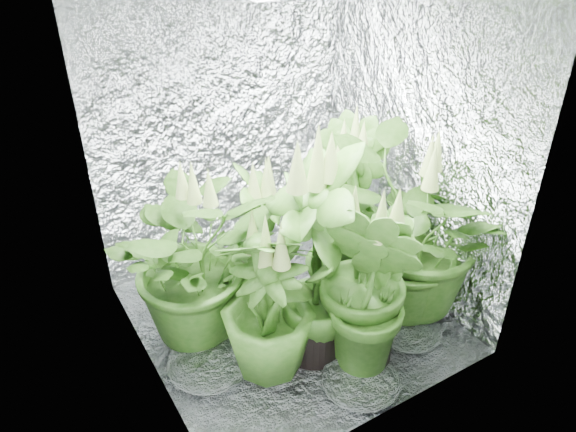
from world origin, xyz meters
The scene contains 11 objects.
ground centered at (0.00, 0.00, 0.00)m, with size 1.60×1.60×0.00m, color silver.
walls centered at (0.00, 0.00, 1.00)m, with size 1.62×1.62×2.00m.
plant_a centered at (-0.47, 0.17, 0.49)m, with size 1.00×1.00×1.03m.
plant_b centered at (-0.01, 0.31, 0.41)m, with size 0.61×0.61×0.92m.
plant_c centered at (0.48, 0.16, 0.51)m, with size 0.56×0.56×1.09m.
plant_d centered at (-0.29, -0.26, 0.42)m, with size 0.63×0.63×0.93m.
plant_e centered at (0.63, -0.30, 0.53)m, with size 0.99×0.99×1.12m.
plant_f centered at (-0.02, -0.27, 0.59)m, with size 0.75×0.75×1.27m.
plant_g centered at (0.16, -0.47, 0.50)m, with size 0.55×0.55×1.09m.
circulation_fan centered at (0.62, 0.62, 0.14)m, with size 0.13×0.28×0.32m.
plant_label centered at (0.22, -0.50, 0.30)m, with size 0.05×0.01×0.08m, color white.
Camera 1 is at (-1.27, -2.08, 2.21)m, focal length 35.00 mm.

